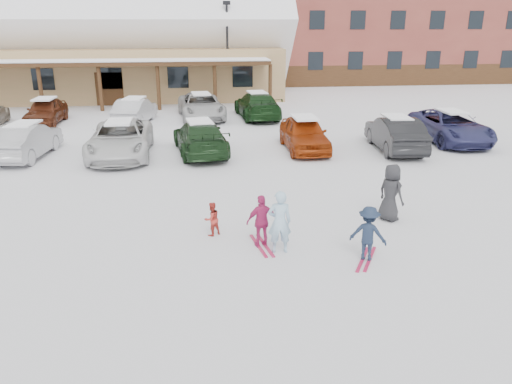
{
  "coord_description": "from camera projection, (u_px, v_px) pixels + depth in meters",
  "views": [
    {
      "loc": [
        -1.24,
        -11.87,
        5.47
      ],
      "look_at": [
        0.3,
        1.0,
        1.0
      ],
      "focal_mm": 35.0,
      "sensor_mm": 36.0,
      "label": 1
    }
  ],
  "objects": [
    {
      "name": "parked_car_9",
      "position": [
        135.0,
        111.0,
        27.71
      ],
      "size": [
        2.17,
        4.46,
        1.41
      ],
      "primitive_type": "imported",
      "rotation": [
        0.0,
        0.0,
        2.98
      ],
      "color": "silver",
      "rests_on": "ground"
    },
    {
      "name": "ground",
      "position": [
        249.0,
        241.0,
        13.07
      ],
      "size": [
        160.0,
        160.0,
        0.0
      ],
      "primitive_type": "plane",
      "color": "white",
      "rests_on": "ground"
    },
    {
      "name": "skis_child_magenta",
      "position": [
        262.0,
        246.0,
        12.76
      ],
      "size": [
        0.43,
        1.41,
        0.03
      ],
      "primitive_type": "cube",
      "rotation": [
        0.0,
        0.0,
        3.31
      ],
      "color": "#A81841",
      "rests_on": "ground"
    },
    {
      "name": "parked_car_8",
      "position": [
        46.0,
        111.0,
        27.64
      ],
      "size": [
        1.74,
        4.15,
        1.4
      ],
      "primitive_type": "imported",
      "rotation": [
        0.0,
        0.0,
        -0.02
      ],
      "color": "#592513",
      "rests_on": "ground"
    },
    {
      "name": "parked_car_3",
      "position": [
        200.0,
        137.0,
        21.42
      ],
      "size": [
        2.61,
        5.09,
        1.41
      ],
      "primitive_type": "imported",
      "rotation": [
        0.0,
        0.0,
        3.28
      ],
      "color": "#183318",
      "rests_on": "ground"
    },
    {
      "name": "adult_skier",
      "position": [
        280.0,
        222.0,
        12.2
      ],
      "size": [
        0.6,
        0.4,
        1.6
      ],
      "primitive_type": "imported",
      "rotation": [
        0.0,
        0.0,
        3.11
      ],
      "color": "#A0C6E0",
      "rests_on": "ground"
    },
    {
      "name": "conifer_3",
      "position": [
        261.0,
        24.0,
        53.38
      ],
      "size": [
        3.96,
        3.96,
        9.18
      ],
      "color": "black",
      "rests_on": "ground"
    },
    {
      "name": "toddler_red",
      "position": [
        212.0,
        219.0,
        13.27
      ],
      "size": [
        0.57,
        0.54,
        0.93
      ],
      "primitive_type": "imported",
      "rotation": [
        0.0,
        0.0,
        3.69
      ],
      "color": "#B73229",
      "rests_on": "ground"
    },
    {
      "name": "skis_child_navy",
      "position": [
        366.0,
        259.0,
        12.03
      ],
      "size": [
        0.85,
        1.33,
        0.03
      ],
      "primitive_type": "cube",
      "rotation": [
        0.0,
        0.0,
        2.64
      ],
      "color": "#A81841",
      "rests_on": "ground"
    },
    {
      "name": "parked_car_1",
      "position": [
        26.0,
        141.0,
        20.78
      ],
      "size": [
        1.98,
        4.5,
        1.44
      ],
      "primitive_type": "imported",
      "rotation": [
        0.0,
        0.0,
        3.04
      ],
      "color": "#A4A4A9",
      "rests_on": "ground"
    },
    {
      "name": "parked_car_5",
      "position": [
        395.0,
        134.0,
        21.92
      ],
      "size": [
        1.91,
        4.66,
        1.5
      ],
      "primitive_type": "imported",
      "rotation": [
        0.0,
        0.0,
        3.07
      ],
      "color": "black",
      "rests_on": "ground"
    },
    {
      "name": "child_magenta",
      "position": [
        262.0,
        221.0,
        12.54
      ],
      "size": [
        0.85,
        0.46,
        1.37
      ],
      "primitive_type": "imported",
      "rotation": [
        0.0,
        0.0,
        3.31
      ],
      "color": "#B92664",
      "rests_on": "ground"
    },
    {
      "name": "parked_car_10",
      "position": [
        201.0,
        106.0,
        29.16
      ],
      "size": [
        2.93,
        5.45,
        1.46
      ],
      "primitive_type": "imported",
      "rotation": [
        0.0,
        0.0,
        0.1
      ],
      "color": "#B8B8B8",
      "rests_on": "ground"
    },
    {
      "name": "day_lodge",
      "position": [
        89.0,
        42.0,
        37.02
      ],
      "size": [
        29.12,
        12.5,
        10.38
      ],
      "color": "tan",
      "rests_on": "ground"
    },
    {
      "name": "conifer_4",
      "position": [
        498.0,
        11.0,
        57.93
      ],
      "size": [
        5.06,
        5.06,
        11.73
      ],
      "color": "black",
      "rests_on": "ground"
    },
    {
      "name": "child_navy",
      "position": [
        368.0,
        234.0,
        11.82
      ],
      "size": [
        1.02,
        0.87,
        1.36
      ],
      "primitive_type": "imported",
      "rotation": [
        0.0,
        0.0,
        2.64
      ],
      "color": "#1A263D",
      "rests_on": "ground"
    },
    {
      "name": "parked_car_2",
      "position": [
        120.0,
        139.0,
        20.96
      ],
      "size": [
        2.61,
        5.43,
        1.49
      ],
      "primitive_type": "imported",
      "rotation": [
        0.0,
        0.0,
        0.02
      ],
      "color": "silver",
      "rests_on": "ground"
    },
    {
      "name": "lamp_post",
      "position": [
        227.0,
        47.0,
        34.17
      ],
      "size": [
        0.5,
        0.25,
        6.7
      ],
      "color": "black",
      "rests_on": "ground"
    },
    {
      "name": "bystander_dark",
      "position": [
        391.0,
        192.0,
        14.19
      ],
      "size": [
        0.86,
        0.97,
        1.67
      ],
      "primitive_type": "imported",
      "rotation": [
        0.0,
        0.0,
        2.07
      ],
      "color": "#27272A",
      "rests_on": "ground"
    },
    {
      "name": "parked_car_4",
      "position": [
        304.0,
        134.0,
        22.0
      ],
      "size": [
        1.75,
        4.33,
        1.47
      ],
      "primitive_type": "imported",
      "rotation": [
        0.0,
        0.0,
        0.0
      ],
      "color": "#98320B",
      "rests_on": "ground"
    },
    {
      "name": "parked_car_11",
      "position": [
        257.0,
        105.0,
        29.27
      ],
      "size": [
        2.52,
        5.35,
        1.51
      ],
      "primitive_type": "imported",
      "rotation": [
        0.0,
        0.0,
        3.22
      ],
      "color": "black",
      "rests_on": "ground"
    },
    {
      "name": "parked_car_6",
      "position": [
        450.0,
        126.0,
        23.55
      ],
      "size": [
        2.42,
        5.24,
        1.46
      ],
      "primitive_type": "imported",
      "rotation": [
        0.0,
        0.0,
        -0.0
      ],
      "color": "navy",
      "rests_on": "ground"
    }
  ]
}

